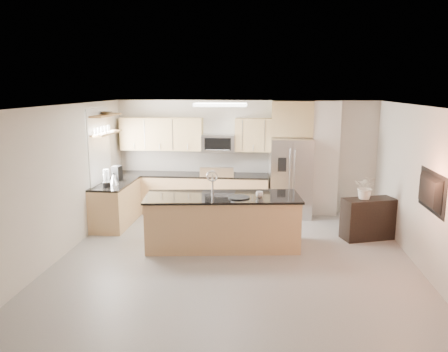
# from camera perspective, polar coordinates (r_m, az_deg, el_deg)

# --- Properties ---
(floor) EXTENTS (6.50, 6.50, 0.00)m
(floor) POSITION_cam_1_polar(r_m,az_deg,el_deg) (7.46, 1.36, -11.28)
(floor) COLOR #999691
(floor) RESTS_ON ground
(ceiling) EXTENTS (6.00, 6.50, 0.02)m
(ceiling) POSITION_cam_1_polar(r_m,az_deg,el_deg) (6.89, 1.46, 9.09)
(ceiling) COLOR silver
(ceiling) RESTS_ON wall_back
(wall_back) EXTENTS (6.00, 0.02, 2.60)m
(wall_back) POSITION_cam_1_polar(r_m,az_deg,el_deg) (10.25, 2.77, 2.58)
(wall_back) COLOR beige
(wall_back) RESTS_ON floor
(wall_front) EXTENTS (6.00, 0.02, 2.60)m
(wall_front) POSITION_cam_1_polar(r_m,az_deg,el_deg) (3.98, -2.16, -12.07)
(wall_front) COLOR beige
(wall_front) RESTS_ON floor
(wall_left) EXTENTS (0.02, 6.50, 2.60)m
(wall_left) POSITION_cam_1_polar(r_m,az_deg,el_deg) (7.87, -20.94, -0.92)
(wall_left) COLOR beige
(wall_left) RESTS_ON floor
(wall_right) EXTENTS (0.02, 6.50, 2.60)m
(wall_right) POSITION_cam_1_polar(r_m,az_deg,el_deg) (7.47, 25.03, -1.88)
(wall_right) COLOR beige
(wall_right) RESTS_ON floor
(back_counter) EXTENTS (3.55, 0.66, 1.44)m
(back_counter) POSITION_cam_1_polar(r_m,az_deg,el_deg) (10.23, -4.24, -2.18)
(back_counter) COLOR tan
(back_counter) RESTS_ON floor
(left_counter) EXTENTS (0.66, 1.50, 0.92)m
(left_counter) POSITION_cam_1_polar(r_m,az_deg,el_deg) (9.59, -13.95, -3.51)
(left_counter) COLOR tan
(left_counter) RESTS_ON floor
(range) EXTENTS (0.76, 0.64, 1.14)m
(range) POSITION_cam_1_polar(r_m,az_deg,el_deg) (10.14, -0.77, -2.28)
(range) COLOR black
(range) RESTS_ON floor
(upper_cabinets) EXTENTS (3.50, 0.33, 0.75)m
(upper_cabinets) POSITION_cam_1_polar(r_m,az_deg,el_deg) (10.16, -4.64, 5.47)
(upper_cabinets) COLOR tan
(upper_cabinets) RESTS_ON wall_back
(microwave) EXTENTS (0.76, 0.40, 0.40)m
(microwave) POSITION_cam_1_polar(r_m,az_deg,el_deg) (10.05, -0.71, 4.31)
(microwave) COLOR #ACACAE
(microwave) RESTS_ON upper_cabinets
(refrigerator) EXTENTS (0.92, 0.78, 1.78)m
(refrigerator) POSITION_cam_1_polar(r_m,az_deg,el_deg) (9.95, 8.73, -0.21)
(refrigerator) COLOR #ACACAE
(refrigerator) RESTS_ON floor
(partition_column) EXTENTS (0.60, 0.30, 2.60)m
(partition_column) POSITION_cam_1_polar(r_m,az_deg,el_deg) (10.17, 13.02, 2.23)
(partition_column) COLOR silver
(partition_column) RESTS_ON floor
(window) EXTENTS (0.04, 1.15, 1.65)m
(window) POSITION_cam_1_polar(r_m,az_deg,el_deg) (9.46, -16.02, 3.54)
(window) COLOR white
(window) RESTS_ON wall_left
(shelf_lower) EXTENTS (0.30, 1.20, 0.04)m
(shelf_lower) POSITION_cam_1_polar(r_m,az_deg,el_deg) (9.47, -15.18, 5.42)
(shelf_lower) COLOR brown
(shelf_lower) RESTS_ON wall_left
(shelf_upper) EXTENTS (0.30, 1.20, 0.04)m
(shelf_upper) POSITION_cam_1_polar(r_m,az_deg,el_deg) (9.45, -15.30, 7.65)
(shelf_upper) COLOR brown
(shelf_upper) RESTS_ON wall_left
(ceiling_fixture) EXTENTS (1.00, 0.50, 0.06)m
(ceiling_fixture) POSITION_cam_1_polar(r_m,az_deg,el_deg) (8.52, -0.45, 9.29)
(ceiling_fixture) COLOR white
(ceiling_fixture) RESTS_ON ceiling
(island) EXTENTS (2.89, 1.33, 1.39)m
(island) POSITION_cam_1_polar(r_m,az_deg,el_deg) (8.03, -0.19, -5.91)
(island) COLOR tan
(island) RESTS_ON floor
(credenza) EXTENTS (1.08, 0.72, 0.80)m
(credenza) POSITION_cam_1_polar(r_m,az_deg,el_deg) (8.92, 18.32, -5.31)
(credenza) COLOR black
(credenza) RESTS_ON floor
(cup) EXTENTS (0.16, 0.16, 0.10)m
(cup) POSITION_cam_1_polar(r_m,az_deg,el_deg) (7.81, 4.64, -2.40)
(cup) COLOR white
(cup) RESTS_ON island
(platter) EXTENTS (0.46, 0.46, 0.02)m
(platter) POSITION_cam_1_polar(r_m,az_deg,el_deg) (7.75, 1.96, -2.81)
(platter) COLOR black
(platter) RESTS_ON island
(blender) EXTENTS (0.16, 0.16, 0.37)m
(blender) POSITION_cam_1_polar(r_m,az_deg,el_deg) (9.02, -15.10, -0.46)
(blender) COLOR black
(blender) RESTS_ON left_counter
(kettle) EXTENTS (0.20, 0.20, 0.25)m
(kettle) POSITION_cam_1_polar(r_m,az_deg,el_deg) (9.26, -14.24, -0.42)
(kettle) COLOR #ACACAE
(kettle) RESTS_ON left_counter
(coffee_maker) EXTENTS (0.20, 0.23, 0.31)m
(coffee_maker) POSITION_cam_1_polar(r_m,az_deg,el_deg) (9.66, -13.81, 0.31)
(coffee_maker) COLOR black
(coffee_maker) RESTS_ON left_counter
(bowl) EXTENTS (0.35, 0.35, 0.08)m
(bowl) POSITION_cam_1_polar(r_m,az_deg,el_deg) (9.52, -15.14, 8.05)
(bowl) COLOR #ACACAE
(bowl) RESTS_ON shelf_upper
(flower_vase) EXTENTS (0.74, 0.67, 0.70)m
(flower_vase) POSITION_cam_1_polar(r_m,az_deg,el_deg) (8.69, 18.09, -0.64)
(flower_vase) COLOR silver
(flower_vase) RESTS_ON credenza
(television) EXTENTS (0.14, 1.08, 0.62)m
(television) POSITION_cam_1_polar(r_m,az_deg,el_deg) (7.25, 24.90, -1.85)
(television) COLOR black
(television) RESTS_ON wall_right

